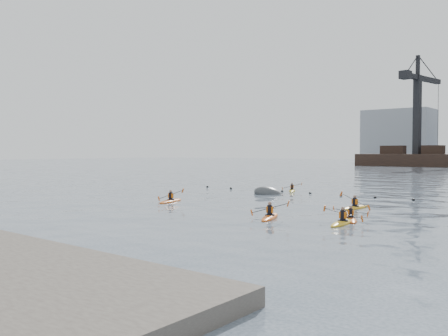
{
  "coord_description": "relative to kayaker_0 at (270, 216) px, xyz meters",
  "views": [
    {
      "loc": [
        15.29,
        -14.91,
        3.74
      ],
      "look_at": [
        -1.65,
        6.18,
        2.8
      ],
      "focal_mm": 38.0,
      "sensor_mm": 36.0,
      "label": 1
    }
  ],
  "objects": [
    {
      "name": "float_line",
      "position": [
        -1.21,
        15.18,
        -0.07
      ],
      "size": [
        33.24,
        0.73,
        0.24
      ],
      "color": "black",
      "rests_on": "ground"
    },
    {
      "name": "kayaker_2",
      "position": [
        -10.47,
        2.6,
        -0.0
      ],
      "size": [
        2.11,
        3.2,
        1.16
      ],
      "rotation": [
        0.0,
        0.0,
        0.29
      ],
      "color": "orange",
      "rests_on": "ground"
    },
    {
      "name": "mooring_buoy",
      "position": [
        -8.43,
        12.58,
        -0.1
      ],
      "size": [
        3.05,
        2.91,
        1.76
      ],
      "primitive_type": "ellipsoid",
      "rotation": [
        0.0,
        0.21,
        0.7
      ],
      "color": "#3D4042",
      "rests_on": "ground"
    },
    {
      "name": "kayaker_5",
      "position": [
        -8.32,
        16.51,
        -0.01
      ],
      "size": [
        1.82,
        2.76,
        0.97
      ],
      "rotation": [
        0.0,
        0.0,
        0.49
      ],
      "color": "gold",
      "rests_on": "ground"
    },
    {
      "name": "ground",
      "position": [
        -0.71,
        -7.35,
        -0.1
      ],
      "size": [
        400.0,
        400.0,
        0.0
      ],
      "primitive_type": "plane",
      "color": "#394453",
      "rests_on": "ground"
    },
    {
      "name": "kayaker_1",
      "position": [
        4.11,
        0.62,
        -0.0
      ],
      "size": [
        2.12,
        3.19,
        1.03
      ],
      "rotation": [
        0.0,
        0.0,
        0.1
      ],
      "color": "gold",
      "rests_on": "ground"
    },
    {
      "name": "kayaker_0",
      "position": [
        0.0,
        0.0,
        0.0
      ],
      "size": [
        2.13,
        3.29,
        1.15
      ],
      "rotation": [
        0.0,
        0.0,
        0.37
      ],
      "color": "orange",
      "rests_on": "ground"
    },
    {
      "name": "kayaker_3",
      "position": [
        1.92,
        7.18,
        -0.0
      ],
      "size": [
        2.2,
        3.23,
        1.21
      ],
      "rotation": [
        0.0,
        0.0,
        -0.12
      ],
      "color": "yellow",
      "rests_on": "ground"
    },
    {
      "name": "kayaker_4",
      "position": [
        3.88,
        2.08,
        -0.01
      ],
      "size": [
        1.9,
        2.74,
        0.91
      ],
      "rotation": [
        0.0,
        0.0,
        3.66
      ],
      "color": "#DB5514",
      "rests_on": "ground"
    }
  ]
}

